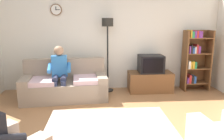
# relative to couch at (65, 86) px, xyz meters

# --- Properties ---
(ground_plane) EXTENTS (12.00, 12.00, 0.00)m
(ground_plane) POSITION_rel_couch_xyz_m (1.12, -1.84, -0.31)
(ground_plane) COLOR #9E6B42
(back_wall_assembly) EXTENTS (6.20, 0.17, 2.70)m
(back_wall_assembly) POSITION_rel_couch_xyz_m (1.12, 0.82, 1.04)
(back_wall_assembly) COLOR silver
(back_wall_assembly) RESTS_ON ground_plane
(couch) EXTENTS (1.97, 1.04, 0.90)m
(couch) POSITION_rel_couch_xyz_m (0.00, 0.00, 0.00)
(couch) COLOR gray
(couch) RESTS_ON ground_plane
(tv_stand) EXTENTS (1.10, 0.56, 0.50)m
(tv_stand) POSITION_rel_couch_xyz_m (2.10, 0.41, -0.06)
(tv_stand) COLOR brown
(tv_stand) RESTS_ON ground_plane
(tv) EXTENTS (0.60, 0.49, 0.44)m
(tv) POSITION_rel_couch_xyz_m (2.10, 0.39, 0.41)
(tv) COLOR black
(tv) RESTS_ON tv_stand
(bookshelf) EXTENTS (0.68, 0.36, 1.56)m
(bookshelf) POSITION_rel_couch_xyz_m (3.27, 0.48, 0.51)
(bookshelf) COLOR brown
(bookshelf) RESTS_ON ground_plane
(floor_lamp) EXTENTS (0.28, 0.28, 1.85)m
(floor_lamp) POSITION_rel_couch_xyz_m (1.02, 0.51, 1.14)
(floor_lamp) COLOR black
(floor_lamp) RESTS_ON ground_plane
(area_rug) EXTENTS (2.20, 1.70, 0.01)m
(area_rug) POSITION_rel_couch_xyz_m (0.94, -1.57, -0.31)
(area_rug) COLOR #AD9E8E
(area_rug) RESTS_ON ground_plane
(person_on_couch) EXTENTS (0.54, 0.56, 1.24)m
(person_on_couch) POSITION_rel_couch_xyz_m (-0.09, -0.11, 0.39)
(person_on_couch) COLOR #3372B2
(person_on_couch) RESTS_ON ground_plane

